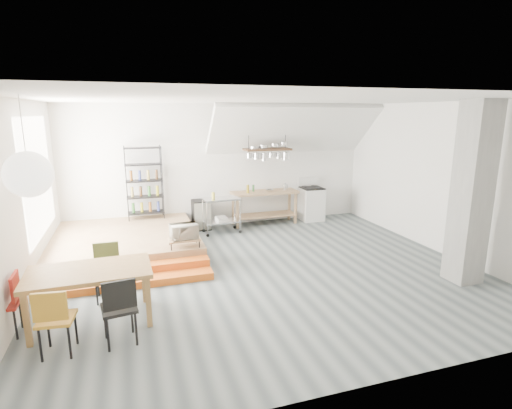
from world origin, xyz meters
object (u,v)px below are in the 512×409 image
object	(u,v)px
rolling_cart	(221,210)
mini_fridge	(201,215)
dining_table	(89,276)
stove	(311,203)

from	to	relation	value
rolling_cart	mini_fridge	xyz separation A→B (m)	(-0.42, 0.50, -0.20)
dining_table	rolling_cart	world-z (taller)	rolling_cart
stove	dining_table	xyz separation A→B (m)	(-5.48, -4.21, 0.24)
stove	rolling_cart	xyz separation A→B (m)	(-2.70, -0.46, 0.10)
stove	rolling_cart	world-z (taller)	stove
stove	dining_table	bearing A→B (deg)	-142.49
stove	mini_fridge	xyz separation A→B (m)	(-3.12, 0.04, -0.10)
dining_table	mini_fridge	bearing A→B (deg)	59.27
rolling_cart	dining_table	bearing A→B (deg)	-129.74
rolling_cart	stove	bearing A→B (deg)	6.40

